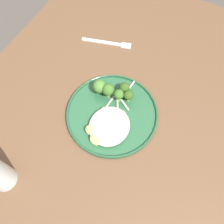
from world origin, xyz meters
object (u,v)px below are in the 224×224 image
at_px(seared_scallop_tilted_round, 105,111).
at_px(broccoli_floret_split_head, 99,86).
at_px(broccoli_floret_beside_noodles, 119,95).
at_px(seared_scallop_on_noodles, 90,130).
at_px(seared_scallop_half_hidden, 96,139).
at_px(seared_scallop_rear_pale, 100,126).
at_px(broccoli_floret_small_sprig, 108,90).
at_px(seared_scallop_center_golden, 122,114).
at_px(broccoli_floret_rear_charred, 128,95).
at_px(broccoli_floret_left_leaning, 124,88).
at_px(seared_scallop_left_edge, 108,125).
at_px(dinner_fork, 108,43).
at_px(dinner_plate, 112,114).

relative_size(seared_scallop_tilted_round, broccoli_floret_split_head, 0.41).
bearing_deg(broccoli_floret_beside_noodles, seared_scallop_on_noodles, 169.43).
bearing_deg(seared_scallop_half_hidden, seared_scallop_rear_pale, 13.47).
relative_size(seared_scallop_half_hidden, broccoli_floret_small_sprig, 0.61).
height_order(seared_scallop_half_hidden, broccoli_floret_small_sprig, broccoli_floret_small_sprig).
distance_m(seared_scallop_center_golden, seared_scallop_tilted_round, 0.05).
height_order(seared_scallop_center_golden, broccoli_floret_beside_noodles, broccoli_floret_beside_noodles).
height_order(broccoli_floret_rear_charred, broccoli_floret_left_leaning, broccoli_floret_rear_charred).
xyz_separation_m(seared_scallop_rear_pale, seared_scallop_tilted_round, (0.05, 0.01, -0.00)).
xyz_separation_m(seared_scallop_on_noodles, broccoli_floret_split_head, (0.14, 0.04, 0.02)).
distance_m(broccoli_floret_beside_noodles, broccoli_floret_left_leaning, 0.03).
bearing_deg(seared_scallop_center_golden, seared_scallop_left_edge, 156.35).
bearing_deg(broccoli_floret_beside_noodles, dinner_fork, 35.88).
height_order(seared_scallop_left_edge, dinner_fork, seared_scallop_left_edge).
height_order(seared_scallop_half_hidden, broccoli_floret_left_leaning, broccoli_floret_left_leaning).
distance_m(broccoli_floret_rear_charred, broccoli_floret_beside_noodles, 0.03).
distance_m(seared_scallop_half_hidden, broccoli_floret_rear_charred, 0.17).
relative_size(seared_scallop_half_hidden, seared_scallop_center_golden, 1.49).
relative_size(seared_scallop_left_edge, broccoli_floret_small_sprig, 0.48).
relative_size(seared_scallop_half_hidden, broccoli_floret_left_leaning, 0.75).
bearing_deg(seared_scallop_left_edge, seared_scallop_center_golden, -23.65).
height_order(dinner_plate, seared_scallop_tilted_round, seared_scallop_tilted_round).
distance_m(seared_scallop_on_noodles, seared_scallop_center_golden, 0.11).
relative_size(seared_scallop_left_edge, broccoli_floret_rear_charred, 0.56).
bearing_deg(seared_scallop_tilted_round, seared_scallop_left_edge, -138.27).
distance_m(broccoli_floret_rear_charred, broccoli_floret_left_leaning, 0.03).
bearing_deg(dinner_fork, seared_scallop_tilted_round, -154.15).
distance_m(broccoli_floret_beside_noodles, broccoli_floret_split_head, 0.07).
xyz_separation_m(seared_scallop_center_golden, broccoli_floret_left_leaning, (0.08, 0.03, 0.02)).
relative_size(seared_scallop_on_noodles, broccoli_floret_beside_noodles, 0.53).
height_order(seared_scallop_half_hidden, seared_scallop_on_noodles, same).
height_order(broccoli_floret_small_sprig, broccoli_floret_left_leaning, broccoli_floret_small_sprig).
bearing_deg(broccoli_floret_split_head, dinner_fork, 20.92).
relative_size(seared_scallop_left_edge, dinner_fork, 0.15).
relative_size(seared_scallop_center_golden, dinner_fork, 0.13).
height_order(seared_scallop_on_noodles, seared_scallop_center_golden, seared_scallop_on_noodles).
relative_size(dinner_plate, seared_scallop_on_noodles, 11.02).
bearing_deg(dinner_plate, dinner_fork, 30.40).
bearing_deg(seared_scallop_half_hidden, broccoli_floret_beside_noodles, 1.80).
relative_size(seared_scallop_half_hidden, seared_scallop_left_edge, 1.26).
bearing_deg(broccoli_floret_beside_noodles, broccoli_floret_rear_charred, -67.06).
height_order(seared_scallop_rear_pale, broccoli_floret_split_head, broccoli_floret_split_head).
height_order(seared_scallop_left_edge, broccoli_floret_split_head, broccoli_floret_split_head).
bearing_deg(seared_scallop_on_noodles, broccoli_floret_split_head, 16.93).
xyz_separation_m(dinner_plate, broccoli_floret_beside_noodles, (0.05, 0.00, 0.03)).
bearing_deg(broccoli_floret_rear_charred, seared_scallop_rear_pale, 165.96).
xyz_separation_m(seared_scallop_left_edge, broccoli_floret_small_sprig, (0.09, 0.05, 0.03)).
relative_size(seared_scallop_tilted_round, broccoli_floret_beside_noodles, 0.48).
relative_size(seared_scallop_on_noodles, seared_scallop_center_golden, 1.10).
bearing_deg(broccoli_floret_split_head, seared_scallop_tilted_round, -140.03).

